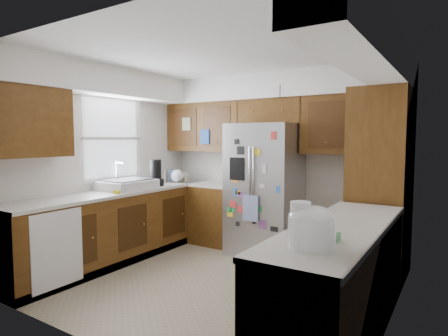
{
  "coord_description": "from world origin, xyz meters",
  "views": [
    {
      "loc": [
        2.28,
        -3.4,
        1.6
      ],
      "look_at": [
        -0.12,
        0.35,
        1.25
      ],
      "focal_mm": 30.0,
      "sensor_mm": 36.0,
      "label": 1
    }
  ],
  "objects": [
    {
      "name": "rice_cooker",
      "position": [
        1.5,
        -1.16,
        1.06
      ],
      "size": [
        0.31,
        0.3,
        0.26
      ],
      "color": "white",
      "rests_on": "right_counter_run"
    },
    {
      "name": "bridge_cabinet",
      "position": [
        0.0,
        1.43,
        1.98
      ],
      "size": [
        0.96,
        0.34,
        0.35
      ],
      "primitive_type": "cube",
      "color": "#452A0D",
      "rests_on": "fridge"
    },
    {
      "name": "fridge",
      "position": [
        -0.0,
        1.2,
        0.9
      ],
      "size": [
        0.9,
        0.79,
        1.8
      ],
      "color": "#ADADB2",
      "rests_on": "ground"
    },
    {
      "name": "pantry",
      "position": [
        1.5,
        1.15,
        1.07
      ],
      "size": [
        0.6,
        0.9,
        2.15
      ],
      "primitive_type": "cube",
      "color": "#452A0D",
      "rests_on": "ground"
    },
    {
      "name": "floor",
      "position": [
        0.0,
        0.0,
        0.0
      ],
      "size": [
        3.6,
        3.6,
        0.0
      ],
      "primitive_type": "plane",
      "color": "gray",
      "rests_on": "ground"
    },
    {
      "name": "paper_towel",
      "position": [
        1.44,
        -1.2,
        1.06
      ],
      "size": [
        0.13,
        0.13,
        0.29
      ],
      "primitive_type": "cylinder",
      "color": "white",
      "rests_on": "right_counter_run"
    },
    {
      "name": "fridge_top_items",
      "position": [
        -0.02,
        1.41,
        2.28
      ],
      "size": [
        0.7,
        0.38,
        0.29
      ],
      "color": "#1932A1",
      "rests_on": "bridge_cabinet"
    },
    {
      "name": "left_counter_run",
      "position": [
        -1.36,
        0.03,
        0.43
      ],
      "size": [
        1.36,
        3.2,
        0.92
      ],
      "color": "#452A0D",
      "rests_on": "ground"
    },
    {
      "name": "right_counter_run",
      "position": [
        1.5,
        -0.47,
        0.42
      ],
      "size": [
        0.63,
        2.25,
        0.92
      ],
      "color": "#452A0D",
      "rests_on": "ground"
    },
    {
      "name": "sink_assembly",
      "position": [
        -1.5,
        0.1,
        0.99
      ],
      "size": [
        0.52,
        0.73,
        0.37
      ],
      "color": "white",
      "rests_on": "left_counter_run"
    },
    {
      "name": "room_shell",
      "position": [
        -0.11,
        0.36,
        1.82
      ],
      "size": [
        3.64,
        3.24,
        2.52
      ],
      "color": "silver",
      "rests_on": "ground"
    },
    {
      "name": "left_counter_clutter",
      "position": [
        -1.46,
        0.84,
        1.05
      ],
      "size": [
        0.33,
        0.8,
        0.38
      ],
      "color": "black",
      "rests_on": "left_counter_run"
    }
  ]
}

